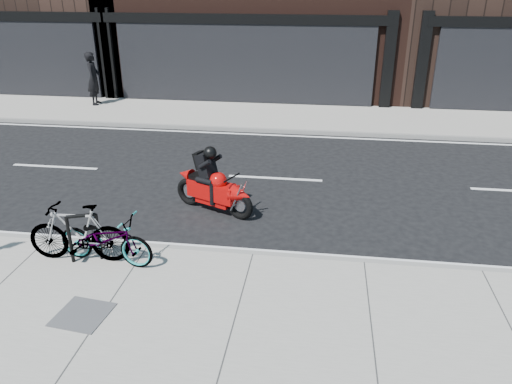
# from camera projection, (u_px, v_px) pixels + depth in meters

# --- Properties ---
(ground) EXTENTS (120.00, 120.00, 0.00)m
(ground) POSITION_uv_depth(u_px,v_px,m) (266.00, 213.00, 10.95)
(ground) COLOR black
(ground) RESTS_ON ground
(sidewalk_near) EXTENTS (60.00, 6.00, 0.13)m
(sidewalk_near) POSITION_uv_depth(u_px,v_px,m) (219.00, 379.00, 6.40)
(sidewalk_near) COLOR gray
(sidewalk_near) RESTS_ON ground
(sidewalk_far) EXTENTS (60.00, 3.50, 0.13)m
(sidewalk_far) POSITION_uv_depth(u_px,v_px,m) (291.00, 117.00, 17.95)
(sidewalk_far) COLOR gray
(sidewalk_far) RESTS_ON ground
(bike_rack) EXTENTS (0.52, 0.23, 0.91)m
(bike_rack) POSITION_uv_depth(u_px,v_px,m) (84.00, 234.00, 8.69)
(bike_rack) COLOR black
(bike_rack) RESTS_ON sidewalk_near
(bicycle_front) EXTENTS (1.84, 0.85, 0.93)m
(bicycle_front) POSITION_uv_depth(u_px,v_px,m) (106.00, 239.00, 8.67)
(bicycle_front) COLOR gray
(bicycle_front) RESTS_ON sidewalk_near
(bicycle_rear) EXTENTS (1.84, 0.61, 1.09)m
(bicycle_rear) POSITION_uv_depth(u_px,v_px,m) (78.00, 233.00, 8.70)
(bicycle_rear) COLOR gray
(bicycle_rear) RESTS_ON sidewalk_near
(motorcycle) EXTENTS (1.89, 1.11, 1.50)m
(motorcycle) POSITION_uv_depth(u_px,v_px,m) (216.00, 187.00, 10.73)
(motorcycle) COLOR black
(motorcycle) RESTS_ON ground
(pedestrian) EXTENTS (0.59, 0.79, 1.98)m
(pedestrian) POSITION_uv_depth(u_px,v_px,m) (94.00, 78.00, 19.00)
(pedestrian) COLOR black
(pedestrian) RESTS_ON sidewalk_far
(utility_grate) EXTENTS (0.83, 0.83, 0.02)m
(utility_grate) POSITION_uv_depth(u_px,v_px,m) (82.00, 314.00, 7.48)
(utility_grate) COLOR #49484B
(utility_grate) RESTS_ON sidewalk_near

